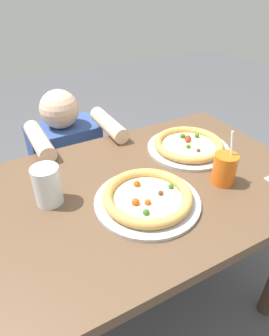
{
  "coord_description": "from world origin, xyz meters",
  "views": [
    {
      "loc": [
        -0.41,
        -0.72,
        1.39
      ],
      "look_at": [
        0.02,
        0.06,
        0.78
      ],
      "focal_mm": 32.01,
      "sensor_mm": 36.0,
      "label": 1
    }
  ],
  "objects_px": {
    "water_cup_clear": "(47,185)",
    "diner_seated": "(69,174)",
    "pizza_near": "(147,198)",
    "pizza_far": "(188,145)",
    "drink_cup_colored": "(224,169)"
  },
  "relations": [
    {
      "from": "water_cup_clear",
      "to": "diner_seated",
      "type": "xyz_separation_m",
      "value": [
        0.22,
        0.58,
        -0.4
      ]
    },
    {
      "from": "drink_cup_colored",
      "to": "water_cup_clear",
      "type": "distance_m",
      "value": 0.6
    },
    {
      "from": "drink_cup_colored",
      "to": "pizza_far",
      "type": "bearing_deg",
      "value": 82.12
    },
    {
      "from": "pizza_near",
      "to": "water_cup_clear",
      "type": "relative_size",
      "value": 2.63
    },
    {
      "from": "pizza_near",
      "to": "drink_cup_colored",
      "type": "bearing_deg",
      "value": -6.09
    },
    {
      "from": "pizza_near",
      "to": "drink_cup_colored",
      "type": "distance_m",
      "value": 0.3
    },
    {
      "from": "pizza_far",
      "to": "diner_seated",
      "type": "distance_m",
      "value": 0.74
    },
    {
      "from": "water_cup_clear",
      "to": "diner_seated",
      "type": "height_order",
      "value": "diner_seated"
    },
    {
      "from": "pizza_far",
      "to": "water_cup_clear",
      "type": "distance_m",
      "value": 0.6
    },
    {
      "from": "pizza_near",
      "to": "water_cup_clear",
      "type": "height_order",
      "value": "water_cup_clear"
    },
    {
      "from": "pizza_far",
      "to": "diner_seated",
      "type": "bearing_deg",
      "value": 125.49
    },
    {
      "from": "water_cup_clear",
      "to": "diner_seated",
      "type": "relative_size",
      "value": 0.15
    },
    {
      "from": "drink_cup_colored",
      "to": "pizza_near",
      "type": "bearing_deg",
      "value": 173.91
    },
    {
      "from": "water_cup_clear",
      "to": "pizza_near",
      "type": "bearing_deg",
      "value": -30.1
    },
    {
      "from": "water_cup_clear",
      "to": "diner_seated",
      "type": "distance_m",
      "value": 0.74
    }
  ]
}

